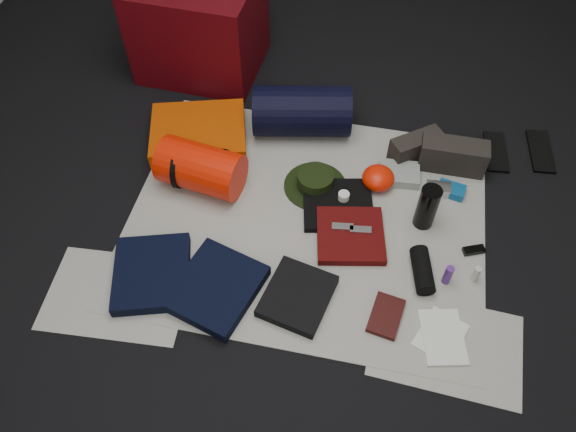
% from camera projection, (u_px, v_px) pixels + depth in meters
% --- Properties ---
extents(floor, '(4.50, 4.50, 0.02)m').
position_uv_depth(floor, '(307.00, 220.00, 2.58)').
color(floor, black).
rests_on(floor, ground).
extents(newspaper_mat, '(1.60, 1.30, 0.01)m').
position_uv_depth(newspaper_mat, '(307.00, 218.00, 2.57)').
color(newspaper_mat, beige).
rests_on(newspaper_mat, floor).
extents(newspaper_sheet_front_left, '(0.61, 0.44, 0.00)m').
position_uv_depth(newspaper_sheet_front_left, '(117.00, 294.00, 2.33)').
color(newspaper_sheet_front_left, beige).
rests_on(newspaper_sheet_front_left, floor).
extents(newspaper_sheet_front_right, '(0.60, 0.43, 0.00)m').
position_uv_depth(newspaper_sheet_front_right, '(446.00, 345.00, 2.20)').
color(newspaper_sheet_front_right, beige).
rests_on(newspaper_sheet_front_right, floor).
extents(red_cabinet, '(0.66, 0.56, 0.53)m').
position_uv_depth(red_cabinet, '(199.00, 25.00, 3.03)').
color(red_cabinet, '#4E050B').
rests_on(red_cabinet, floor).
extents(sleeping_pad, '(0.56, 0.50, 0.09)m').
position_uv_depth(sleeping_pad, '(199.00, 133.00, 2.84)').
color(sleeping_pad, '#C94302').
rests_on(sleeping_pad, newspaper_mat).
extents(stuff_sack, '(0.41, 0.28, 0.23)m').
position_uv_depth(stuff_sack, '(201.00, 168.00, 2.60)').
color(stuff_sack, red).
rests_on(stuff_sack, newspaper_mat).
extents(sack_strap_left, '(0.02, 0.22, 0.22)m').
position_uv_depth(sack_strap_left, '(180.00, 166.00, 2.62)').
color(sack_strap_left, black).
rests_on(sack_strap_left, newspaper_mat).
extents(sack_strap_right, '(0.03, 0.22, 0.22)m').
position_uv_depth(sack_strap_right, '(222.00, 172.00, 2.59)').
color(sack_strap_right, black).
rests_on(sack_strap_right, newspaper_mat).
extents(navy_duffel, '(0.53, 0.34, 0.25)m').
position_uv_depth(navy_duffel, '(302.00, 111.00, 2.81)').
color(navy_duffel, black).
rests_on(navy_duffel, newspaper_mat).
extents(boonie_brim, '(0.36, 0.36, 0.01)m').
position_uv_depth(boonie_brim, '(315.00, 186.00, 2.68)').
color(boonie_brim, black).
rests_on(boonie_brim, newspaper_mat).
extents(boonie_crown, '(0.17, 0.17, 0.07)m').
position_uv_depth(boonie_crown, '(315.00, 180.00, 2.64)').
color(boonie_crown, black).
rests_on(boonie_crown, boonie_brim).
extents(hiking_boot_left, '(0.27, 0.23, 0.13)m').
position_uv_depth(hiking_boot_left, '(416.00, 147.00, 2.75)').
color(hiking_boot_left, '#292420').
rests_on(hiking_boot_left, newspaper_mat).
extents(hiking_boot_right, '(0.32, 0.12, 0.16)m').
position_uv_depth(hiking_boot_right, '(453.00, 156.00, 2.69)').
color(hiking_boot_right, '#292420').
rests_on(hiking_boot_right, newspaper_mat).
extents(flip_flop_left, '(0.12, 0.28, 0.02)m').
position_uv_depth(flip_flop_left, '(496.00, 152.00, 2.81)').
color(flip_flop_left, black).
rests_on(flip_flop_left, floor).
extents(flip_flop_right, '(0.13, 0.30, 0.02)m').
position_uv_depth(flip_flop_right, '(540.00, 151.00, 2.82)').
color(flip_flop_right, black).
rests_on(flip_flop_right, floor).
extents(trousers_navy_a, '(0.40, 0.43, 0.06)m').
position_uv_depth(trousers_navy_a, '(152.00, 273.00, 2.36)').
color(trousers_navy_a, black).
rests_on(trousers_navy_a, newspaper_mat).
extents(trousers_navy_b, '(0.41, 0.44, 0.06)m').
position_uv_depth(trousers_navy_b, '(216.00, 288.00, 2.32)').
color(trousers_navy_b, black).
rests_on(trousers_navy_b, newspaper_mat).
extents(trousers_charcoal, '(0.31, 0.34, 0.05)m').
position_uv_depth(trousers_charcoal, '(297.00, 296.00, 2.30)').
color(trousers_charcoal, black).
rests_on(trousers_charcoal, newspaper_mat).
extents(black_tshirt, '(0.37, 0.35, 0.03)m').
position_uv_depth(black_tshirt, '(338.00, 205.00, 2.59)').
color(black_tshirt, black).
rests_on(black_tshirt, newspaper_mat).
extents(red_shirt, '(0.34, 0.34, 0.04)m').
position_uv_depth(red_shirt, '(350.00, 235.00, 2.48)').
color(red_shirt, '#4B0808').
rests_on(red_shirt, newspaper_mat).
extents(orange_stuff_sack, '(0.17, 0.17, 0.10)m').
position_uv_depth(orange_stuff_sack, '(378.00, 178.00, 2.65)').
color(orange_stuff_sack, red).
rests_on(orange_stuff_sack, newspaper_mat).
extents(first_aid_pouch, '(0.20, 0.16, 0.05)m').
position_uv_depth(first_aid_pouch, '(399.00, 174.00, 2.70)').
color(first_aid_pouch, gray).
rests_on(first_aid_pouch, newspaper_mat).
extents(water_bottle, '(0.11, 0.11, 0.23)m').
position_uv_depth(water_bottle, '(427.00, 207.00, 2.46)').
color(water_bottle, black).
rests_on(water_bottle, newspaper_mat).
extents(speaker, '(0.12, 0.22, 0.08)m').
position_uv_depth(speaker, '(422.00, 270.00, 2.35)').
color(speaker, black).
rests_on(speaker, newspaper_mat).
extents(compact_camera, '(0.12, 0.08, 0.05)m').
position_uv_depth(compact_camera, '(438.00, 189.00, 2.64)').
color(compact_camera, '#BABAC0').
rests_on(compact_camera, newspaper_mat).
extents(cyan_case, '(0.14, 0.10, 0.04)m').
position_uv_depth(cyan_case, '(451.00, 190.00, 2.64)').
color(cyan_case, '#0D5083').
rests_on(cyan_case, newspaper_mat).
extents(toiletry_purple, '(0.04, 0.04, 0.10)m').
position_uv_depth(toiletry_purple, '(448.00, 275.00, 2.33)').
color(toiletry_purple, '#532780').
rests_on(toiletry_purple, newspaper_mat).
extents(toiletry_clear, '(0.03, 0.03, 0.09)m').
position_uv_depth(toiletry_clear, '(476.00, 274.00, 2.34)').
color(toiletry_clear, '#B8BEB9').
rests_on(toiletry_clear, newspaper_mat).
extents(paperback_book, '(0.15, 0.20, 0.03)m').
position_uv_depth(paperback_book, '(386.00, 316.00, 2.26)').
color(paperback_book, black).
rests_on(paperback_book, newspaper_mat).
extents(map_booklet, '(0.21, 0.27, 0.01)m').
position_uv_depth(map_booklet, '(443.00, 337.00, 2.21)').
color(map_booklet, silver).
rests_on(map_booklet, newspaper_mat).
extents(map_printout, '(0.23, 0.25, 0.01)m').
position_uv_depth(map_printout, '(441.00, 335.00, 2.22)').
color(map_printout, silver).
rests_on(map_printout, newspaper_mat).
extents(sunglasses, '(0.10, 0.07, 0.02)m').
position_uv_depth(sunglasses, '(474.00, 250.00, 2.45)').
color(sunglasses, black).
rests_on(sunglasses, newspaper_mat).
extents(key_cluster, '(0.10, 0.10, 0.01)m').
position_uv_depth(key_cluster, '(139.00, 294.00, 2.32)').
color(key_cluster, '#BABAC0').
rests_on(key_cluster, newspaper_mat).
extents(tape_roll, '(0.05, 0.05, 0.04)m').
position_uv_depth(tape_roll, '(344.00, 196.00, 2.58)').
color(tape_roll, silver).
rests_on(tape_roll, black_tshirt).
extents(energy_bar_a, '(0.10, 0.05, 0.01)m').
position_uv_depth(energy_bar_a, '(343.00, 227.00, 2.48)').
color(energy_bar_a, '#BABAC0').
rests_on(energy_bar_a, red_shirt).
extents(energy_bar_b, '(0.10, 0.05, 0.01)m').
position_uv_depth(energy_bar_b, '(361.00, 230.00, 2.47)').
color(energy_bar_b, '#BABAC0').
rests_on(energy_bar_b, red_shirt).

